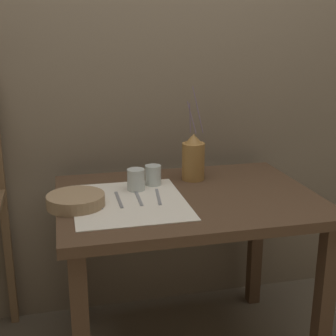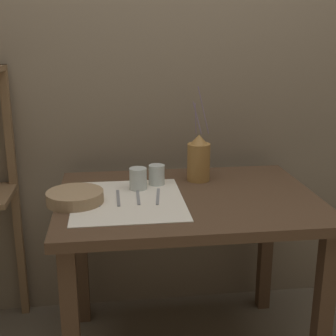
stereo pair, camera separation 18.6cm
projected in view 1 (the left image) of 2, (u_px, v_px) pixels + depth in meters
The scene contains 11 objects.
stone_wall_back at pixel (161, 75), 2.25m from camera, with size 7.00×0.06×2.40m.
wooden_table at pixel (187, 220), 1.95m from camera, with size 1.05×0.77×0.76m.
linen_cloth at pixel (129, 202), 1.83m from camera, with size 0.44×0.50×0.00m.
pitcher_with_flowers at pixel (193, 158), 2.09m from camera, with size 0.10×0.10×0.42m.
wooden_bowl at pixel (76, 201), 1.78m from camera, with size 0.22×0.22×0.05m.
glass_tumbler_near at pixel (136, 180), 1.95m from camera, with size 0.07×0.07×0.09m.
glass_tumbler_far at pixel (153, 175), 2.02m from camera, with size 0.07×0.07×0.09m.
spoon_inner at pixel (95, 196), 1.88m from camera, with size 0.03×0.20×0.02m.
fork_outer at pixel (119, 200), 1.84m from camera, with size 0.01×0.18×0.00m.
knife_center at pixel (138, 198), 1.87m from camera, with size 0.02×0.18×0.00m.
fork_inner at pixel (158, 197), 1.88m from camera, with size 0.04×0.18×0.00m.
Camera 1 is at (-0.49, -1.74, 1.40)m, focal length 50.00 mm.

